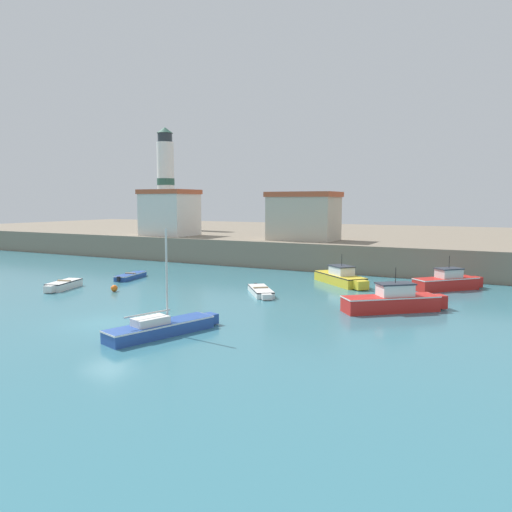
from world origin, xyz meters
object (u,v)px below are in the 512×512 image
object	(u,v)px
motorboat_yellow_2	(341,277)
harbor_shed_far_end	(170,212)
mooring_buoy	(114,288)
harbor_shed_mid_row	(304,216)
sailboat_blue_4	(162,327)
dinghy_white_3	(261,291)
motorboat_red_6	(448,282)
lighthouse	(166,180)
dinghy_blue_5	(131,276)
dinghy_white_1	(63,285)
motorboat_red_7	(393,301)

from	to	relation	value
motorboat_yellow_2	harbor_shed_far_end	world-z (taller)	harbor_shed_far_end
mooring_buoy	harbor_shed_mid_row	xyz separation A→B (m)	(6.26, 19.71, 4.69)
harbor_shed_far_end	sailboat_blue_4	bearing A→B (deg)	-53.25
dinghy_white_3	harbor_shed_far_end	distance (m)	25.17
motorboat_red_6	lighthouse	distance (m)	42.92
motorboat_red_6	dinghy_blue_5	bearing A→B (deg)	-164.24
mooring_buoy	harbor_shed_mid_row	size ratio (longest dim) A/B	0.07
motorboat_red_6	lighthouse	world-z (taller)	lighthouse
dinghy_white_1	motorboat_red_6	bearing A→B (deg)	27.23
sailboat_blue_4	motorboat_yellow_2	bearing A→B (deg)	80.86
sailboat_blue_4	dinghy_blue_5	bearing A→B (deg)	136.23
motorboat_red_7	mooring_buoy	bearing A→B (deg)	-171.58
dinghy_white_3	dinghy_blue_5	size ratio (longest dim) A/B	0.95
motorboat_red_6	dinghy_white_3	bearing A→B (deg)	-144.32
sailboat_blue_4	mooring_buoy	size ratio (longest dim) A/B	12.92
dinghy_white_3	lighthouse	bearing A→B (deg)	137.71
lighthouse	mooring_buoy	bearing A→B (deg)	-58.37
lighthouse	harbor_shed_mid_row	xyz separation A→B (m)	(24.00, -9.09, -4.29)
motorboat_red_6	motorboat_red_7	distance (m)	9.24
motorboat_yellow_2	lighthouse	bearing A→B (deg)	149.40
harbor_shed_mid_row	motorboat_red_6	bearing A→B (deg)	-28.56
dinghy_white_1	motorboat_red_6	distance (m)	27.87
dinghy_blue_5	harbor_shed_mid_row	world-z (taller)	harbor_shed_mid_row
motorboat_yellow_2	motorboat_red_7	xyz separation A→B (m)	(5.68, -7.73, 0.09)
lighthouse	harbor_shed_mid_row	world-z (taller)	lighthouse
dinghy_white_3	motorboat_red_6	xyz separation A→B (m)	(11.07, 7.95, 0.35)
harbor_shed_far_end	dinghy_white_1	bearing A→B (deg)	-74.18
dinghy_white_3	motorboat_red_7	bearing A→B (deg)	-6.80
mooring_buoy	motorboat_yellow_2	bearing A→B (deg)	38.64
harbor_shed_far_end	dinghy_blue_5	bearing A→B (deg)	-64.48
mooring_buoy	lighthouse	bearing A→B (deg)	121.63
motorboat_yellow_2	dinghy_blue_5	distance (m)	17.09
motorboat_red_6	mooring_buoy	distance (m)	23.87
lighthouse	harbor_shed_far_end	world-z (taller)	lighthouse
harbor_shed_mid_row	dinghy_white_3	bearing A→B (deg)	-77.88
dinghy_white_3	motorboat_red_7	distance (m)	9.26
dinghy_blue_5	mooring_buoy	world-z (taller)	dinghy_blue_5
motorboat_yellow_2	harbor_shed_mid_row	world-z (taller)	harbor_shed_mid_row
harbor_shed_far_end	dinghy_white_3	bearing A→B (deg)	-38.22
motorboat_yellow_2	lighthouse	world-z (taller)	lighthouse
lighthouse	motorboat_red_7	bearing A→B (deg)	-35.41
dinghy_white_1	motorboat_red_6	world-z (taller)	motorboat_red_6
motorboat_red_7	sailboat_blue_4	bearing A→B (deg)	-129.60
dinghy_white_1	motorboat_red_7	distance (m)	23.20
dinghy_blue_5	mooring_buoy	size ratio (longest dim) A/B	8.62
dinghy_white_1	dinghy_blue_5	world-z (taller)	dinghy_white_1
motorboat_red_6	harbor_shed_mid_row	world-z (taller)	harbor_shed_mid_row
dinghy_white_3	dinghy_blue_5	bearing A→B (deg)	174.42
dinghy_white_3	harbor_shed_far_end	world-z (taller)	harbor_shed_far_end
dinghy_white_3	sailboat_blue_4	xyz separation A→B (m)	(0.59, -11.49, 0.16)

